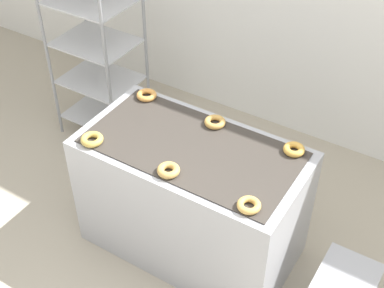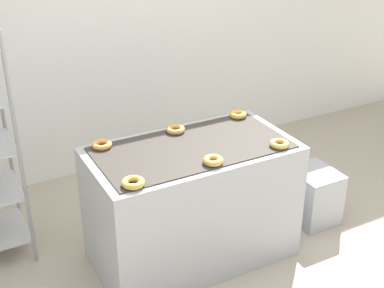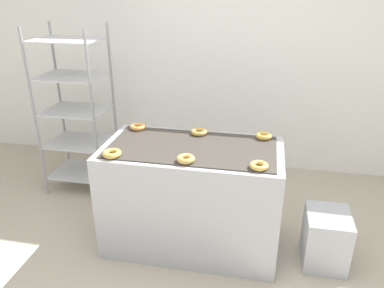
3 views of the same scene
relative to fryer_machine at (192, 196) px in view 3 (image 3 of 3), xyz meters
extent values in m
cube|color=white|center=(0.00, 1.52, 0.98)|extent=(8.00, 0.05, 2.80)
cube|color=#A8AAB2|center=(0.00, 0.00, 0.00)|extent=(1.32, 0.71, 0.84)
cube|color=#38332D|center=(0.00, 0.00, 0.42)|extent=(1.22, 0.62, 0.01)
cube|color=#262628|center=(0.36, -0.31, 0.16)|extent=(0.12, 0.07, 0.10)
cylinder|color=gray|center=(-1.56, 0.45, 0.38)|extent=(0.02, 0.02, 1.61)
cylinder|color=gray|center=(-0.98, 0.45, 0.38)|extent=(0.02, 0.02, 1.61)
cylinder|color=gray|center=(-1.56, 0.91, 0.38)|extent=(0.02, 0.02, 1.61)
cylinder|color=gray|center=(-0.98, 0.91, 0.38)|extent=(0.02, 0.02, 1.61)
cube|color=#B7BABF|center=(-1.27, 0.68, -0.26)|extent=(0.58, 0.46, 0.01)
cube|color=#B7BABF|center=(-1.27, 0.68, 0.07)|extent=(0.58, 0.46, 0.01)
cube|color=#B7BABF|center=(-1.27, 0.68, 0.40)|extent=(0.58, 0.46, 0.01)
cube|color=#B7BABF|center=(-1.27, 0.68, 0.73)|extent=(0.58, 0.46, 0.01)
cube|color=#B7BABF|center=(-1.27, 0.68, 1.06)|extent=(0.58, 0.46, 0.01)
cube|color=#A8AAB2|center=(1.02, -0.05, -0.21)|extent=(0.31, 0.36, 0.42)
torus|color=gold|center=(-0.51, -0.27, 0.44)|extent=(0.13, 0.13, 0.04)
torus|color=tan|center=(0.01, -0.25, 0.44)|extent=(0.12, 0.12, 0.04)
torus|color=#D6A653|center=(0.49, -0.25, 0.44)|extent=(0.12, 0.12, 0.04)
torus|color=#DA9548|center=(-0.50, 0.26, 0.44)|extent=(0.13, 0.13, 0.04)
torus|color=tan|center=(0.01, 0.25, 0.44)|extent=(0.13, 0.13, 0.04)
torus|color=gold|center=(0.51, 0.26, 0.44)|extent=(0.12, 0.12, 0.04)
camera|label=1|loc=(1.22, -1.97, 2.38)|focal=50.00mm
camera|label=2|loc=(-1.42, -2.66, 1.94)|focal=50.00mm
camera|label=3|loc=(0.49, -2.45, 1.53)|focal=35.00mm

